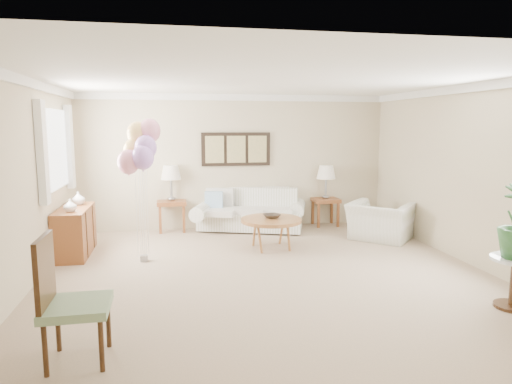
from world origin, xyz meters
The scene contains 16 objects.
ground_plane centered at (0.00, 0.00, 0.00)m, with size 6.00×6.00×0.00m, color tan.
room_shell centered at (-0.11, 0.09, 1.63)m, with size 6.04×6.04×2.60m.
wall_art_triptych centered at (0.00, 2.96, 1.55)m, with size 1.35×0.06×0.65m.
sofa centered at (0.24, 2.71, 0.31)m, with size 2.40×1.39×0.80m.
end_table_left centered at (-1.26, 2.87, 0.50)m, with size 0.55×0.50×0.59m.
end_table_right centered at (1.79, 2.79, 0.47)m, with size 0.51×0.46×0.56m.
lamp_left centered at (-1.26, 2.87, 1.11)m, with size 0.38×0.38×0.67m.
lamp_right centered at (1.79, 2.79, 1.06)m, with size 0.38×0.38×0.66m.
coffee_table centered at (0.33, 1.28, 0.46)m, with size 1.00×1.00×0.50m.
decor_bowl centered at (0.35, 1.31, 0.54)m, with size 0.27×0.27×0.07m, color #2D251C.
armchair centered at (2.35, 1.51, 0.33)m, with size 1.01×0.88×0.66m, color white.
accent_chair centered at (-2.15, -1.95, 0.58)m, with size 0.55×0.55×1.11m.
credenza centered at (-2.76, 1.50, 0.37)m, with size 0.46×1.20×0.74m.
vase_white centered at (-2.74, 1.19, 0.84)m, with size 0.19×0.19×0.19m, color silver.
vase_sage centered at (-2.74, 1.80, 0.85)m, with size 0.20×0.20×0.21m, color silver.
balloon_cluster centered at (-1.69, 0.90, 1.70)m, with size 0.61×0.59×2.11m.
Camera 1 is at (-1.25, -5.86, 2.01)m, focal length 32.00 mm.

